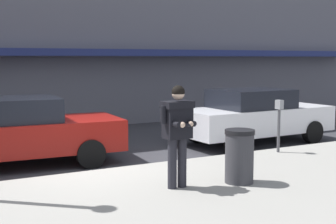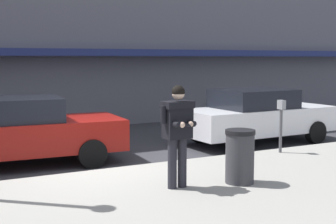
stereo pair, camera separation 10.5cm
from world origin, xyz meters
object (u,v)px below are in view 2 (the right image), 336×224
object	(u,v)px
parked_sedan_far	(257,116)
trash_bin	(240,156)
parking_meter	(281,118)
man_texting_on_phone	(178,125)
parked_sedan_mid	(19,131)

from	to	relation	value
parked_sedan_far	trash_bin	xyz separation A→B (m)	(-3.29, -3.65, -0.16)
parked_sedan_far	parking_meter	xyz separation A→B (m)	(-0.75, -1.86, 0.18)
trash_bin	man_texting_on_phone	bearing A→B (deg)	168.35
man_texting_on_phone	trash_bin	distance (m)	1.34
parked_sedan_far	man_texting_on_phone	distance (m)	5.63
trash_bin	parked_sedan_far	bearing A→B (deg)	47.97
parked_sedan_far	man_texting_on_phone	world-z (taller)	man_texting_on_phone
parked_sedan_mid	parked_sedan_far	xyz separation A→B (m)	(6.48, -0.24, 0.00)
parked_sedan_far	man_texting_on_phone	xyz separation A→B (m)	(-4.45, -3.41, 0.46)
man_texting_on_phone	trash_bin	world-z (taller)	man_texting_on_phone
parked_sedan_mid	trash_bin	world-z (taller)	parked_sedan_mid
parked_sedan_mid	parking_meter	bearing A→B (deg)	-20.15
parked_sedan_mid	man_texting_on_phone	xyz separation A→B (m)	(2.02, -3.66, 0.46)
parked_sedan_mid	parked_sedan_far	distance (m)	6.48
parking_meter	trash_bin	distance (m)	3.13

